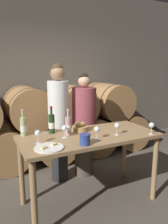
{
  "coord_description": "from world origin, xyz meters",
  "views": [
    {
      "loc": [
        -1.16,
        -2.21,
        1.69
      ],
      "look_at": [
        0.0,
        0.15,
        1.14
      ],
      "focal_mm": 35.0,
      "sensor_mm": 36.0,
      "label": 1
    }
  ],
  "objects_px": {
    "wine_bottle_white": "(23,127)",
    "wine_glass_far_right": "(152,126)",
    "person_left": "(59,122)",
    "wine_bottle_rose": "(68,126)",
    "wine_glass_far_left": "(38,134)",
    "person_right": "(84,125)",
    "cheese_plate": "(49,148)",
    "wine_glass_right": "(117,126)",
    "wine_glass_center": "(97,130)",
    "wine_glass_left": "(64,129)",
    "bread_basket": "(80,127)",
    "tasting_table": "(90,144)",
    "blue_crock": "(85,139)",
    "wine_bottle_red": "(52,124)"
  },
  "relations": [
    {
      "from": "person_right",
      "to": "wine_glass_far_right",
      "type": "xyz_separation_m",
      "value": [
        0.4,
        -1.01,
        0.19
      ]
    },
    {
      "from": "cheese_plate",
      "to": "wine_glass_far_right",
      "type": "relative_size",
      "value": 2.0
    },
    {
      "from": "tasting_table",
      "to": "wine_glass_right",
      "type": "bearing_deg",
      "value": -26.65
    },
    {
      "from": "wine_glass_left",
      "to": "wine_glass_right",
      "type": "height_order",
      "value": "same"
    },
    {
      "from": "cheese_plate",
      "to": "person_left",
      "type": "bearing_deg",
      "value": 64.74
    },
    {
      "from": "wine_bottle_white",
      "to": "blue_crock",
      "type": "relative_size",
      "value": 2.65
    },
    {
      "from": "tasting_table",
      "to": "bread_basket",
      "type": "height_order",
      "value": "bread_basket"
    },
    {
      "from": "wine_bottle_rose",
      "to": "wine_glass_left",
      "type": "height_order",
      "value": "wine_bottle_rose"
    },
    {
      "from": "wine_glass_far_left",
      "to": "wine_glass_center",
      "type": "relative_size",
      "value": 1.0
    },
    {
      "from": "wine_bottle_rose",
      "to": "wine_bottle_white",
      "type": "bearing_deg",
      "value": 157.57
    },
    {
      "from": "cheese_plate",
      "to": "wine_glass_right",
      "type": "height_order",
      "value": "wine_glass_right"
    },
    {
      "from": "wine_bottle_rose",
      "to": "bread_basket",
      "type": "height_order",
      "value": "wine_bottle_rose"
    },
    {
      "from": "cheese_plate",
      "to": "wine_bottle_rose",
      "type": "bearing_deg",
      "value": 43.39
    },
    {
      "from": "person_left",
      "to": "wine_bottle_rose",
      "type": "bearing_deg",
      "value": -98.81
    },
    {
      "from": "person_left",
      "to": "wine_glass_far_left",
      "type": "bearing_deg",
      "value": -124.21
    },
    {
      "from": "blue_crock",
      "to": "person_left",
      "type": "bearing_deg",
      "value": 86.33
    },
    {
      "from": "wine_bottle_white",
      "to": "wine_bottle_rose",
      "type": "bearing_deg",
      "value": -22.43
    },
    {
      "from": "tasting_table",
      "to": "wine_bottle_white",
      "type": "xyz_separation_m",
      "value": [
        -0.71,
        0.31,
        0.23
      ]
    },
    {
      "from": "wine_bottle_red",
      "to": "wine_glass_left",
      "type": "bearing_deg",
      "value": -73.36
    },
    {
      "from": "wine_bottle_white",
      "to": "wine_glass_right",
      "type": "xyz_separation_m",
      "value": [
        1.0,
        -0.45,
        -0.01
      ]
    },
    {
      "from": "person_left",
      "to": "blue_crock",
      "type": "xyz_separation_m",
      "value": [
        -0.06,
        -0.98,
        0.05
      ]
    },
    {
      "from": "wine_bottle_white",
      "to": "bread_basket",
      "type": "distance_m",
      "value": 0.69
    },
    {
      "from": "cheese_plate",
      "to": "wine_glass_center",
      "type": "distance_m",
      "value": 0.58
    },
    {
      "from": "tasting_table",
      "to": "wine_glass_right",
      "type": "relative_size",
      "value": 11.27
    },
    {
      "from": "person_left",
      "to": "wine_glass_left",
      "type": "xyz_separation_m",
      "value": [
        -0.17,
        -0.67,
        0.09
      ]
    },
    {
      "from": "person_left",
      "to": "person_right",
      "type": "height_order",
      "value": "person_left"
    },
    {
      "from": "wine_bottle_white",
      "to": "bread_basket",
      "type": "relative_size",
      "value": 1.53
    },
    {
      "from": "person_left",
      "to": "bread_basket",
      "type": "height_order",
      "value": "person_left"
    },
    {
      "from": "bread_basket",
      "to": "wine_bottle_white",
      "type": "bearing_deg",
      "value": 171.48
    },
    {
      "from": "wine_bottle_red",
      "to": "wine_glass_far_right",
      "type": "relative_size",
      "value": 2.27
    },
    {
      "from": "wine_bottle_white",
      "to": "wine_glass_left",
      "type": "bearing_deg",
      "value": -34.81
    },
    {
      "from": "wine_bottle_red",
      "to": "cheese_plate",
      "type": "relative_size",
      "value": 1.14
    },
    {
      "from": "person_right",
      "to": "wine_glass_far_left",
      "type": "distance_m",
      "value": 1.17
    },
    {
      "from": "cheese_plate",
      "to": "wine_bottle_white",
      "type": "bearing_deg",
      "value": 105.49
    },
    {
      "from": "bread_basket",
      "to": "wine_glass_right",
      "type": "xyz_separation_m",
      "value": [
        0.32,
        -0.35,
        0.06
      ]
    },
    {
      "from": "wine_bottle_rose",
      "to": "wine_glass_left",
      "type": "relative_size",
      "value": 2.15
    },
    {
      "from": "bread_basket",
      "to": "wine_glass_far_left",
      "type": "distance_m",
      "value": 0.64
    },
    {
      "from": "wine_bottle_rose",
      "to": "wine_glass_far_right",
      "type": "relative_size",
      "value": 2.15
    },
    {
      "from": "wine_bottle_white",
      "to": "wine_glass_far_left",
      "type": "relative_size",
      "value": 2.17
    },
    {
      "from": "person_right",
      "to": "wine_glass_center",
      "type": "relative_size",
      "value": 10.87
    },
    {
      "from": "blue_crock",
      "to": "cheese_plate",
      "type": "xyz_separation_m",
      "value": [
        -0.37,
        0.07,
        -0.06
      ]
    },
    {
      "from": "wine_bottle_white",
      "to": "wine_glass_right",
      "type": "bearing_deg",
      "value": -24.36
    },
    {
      "from": "tasting_table",
      "to": "wine_glass_far_right",
      "type": "bearing_deg",
      "value": -24.9
    },
    {
      "from": "wine_glass_center",
      "to": "wine_glass_right",
      "type": "relative_size",
      "value": 1.0
    },
    {
      "from": "wine_glass_far_left",
      "to": "wine_glass_far_right",
      "type": "distance_m",
      "value": 1.33
    },
    {
      "from": "tasting_table",
      "to": "wine_glass_far_left",
      "type": "relative_size",
      "value": 11.27
    },
    {
      "from": "wine_glass_far_right",
      "to": "person_right",
      "type": "bearing_deg",
      "value": 111.47
    },
    {
      "from": "person_left",
      "to": "wine_glass_right",
      "type": "relative_size",
      "value": 11.79
    },
    {
      "from": "person_left",
      "to": "wine_bottle_rose",
      "type": "height_order",
      "value": "person_left"
    },
    {
      "from": "wine_bottle_white",
      "to": "wine_glass_far_right",
      "type": "distance_m",
      "value": 1.52
    }
  ]
}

